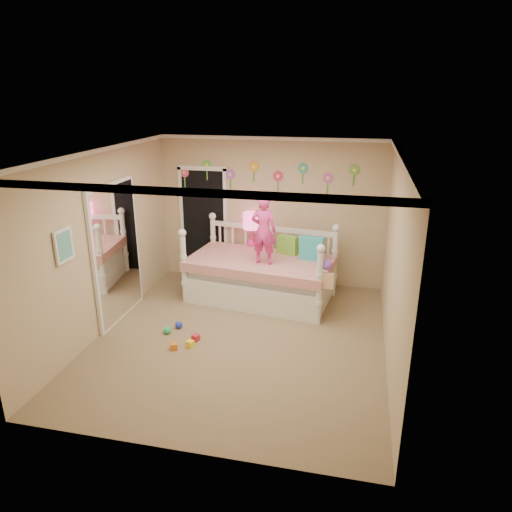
% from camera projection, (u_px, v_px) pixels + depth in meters
% --- Properties ---
extents(floor, '(4.00, 4.50, 0.01)m').
position_uv_depth(floor, '(240.00, 339.00, 6.67)').
color(floor, '#7F684C').
rests_on(floor, ground).
extents(ceiling, '(4.00, 4.50, 0.01)m').
position_uv_depth(ceiling, '(238.00, 153.00, 5.80)').
color(ceiling, white).
rests_on(ceiling, floor).
extents(back_wall, '(4.00, 0.01, 2.60)m').
position_uv_depth(back_wall, '(271.00, 212.00, 8.30)').
color(back_wall, tan).
rests_on(back_wall, floor).
extents(left_wall, '(0.01, 4.50, 2.60)m').
position_uv_depth(left_wall, '(102.00, 242.00, 6.64)').
color(left_wall, tan).
rests_on(left_wall, floor).
extents(right_wall, '(0.01, 4.50, 2.60)m').
position_uv_depth(right_wall, '(395.00, 264.00, 5.82)').
color(right_wall, tan).
rests_on(right_wall, floor).
extents(crown_molding, '(4.00, 4.50, 0.06)m').
position_uv_depth(crown_molding, '(238.00, 156.00, 5.81)').
color(crown_molding, white).
rests_on(crown_molding, ceiling).
extents(daybed, '(2.52, 1.58, 1.29)m').
position_uv_depth(daybed, '(260.00, 263.00, 7.75)').
color(daybed, white).
rests_on(daybed, floor).
extents(pillow_turquoise, '(0.39, 0.18, 0.38)m').
position_uv_depth(pillow_turquoise, '(312.00, 249.00, 7.62)').
color(pillow_turquoise, '#24B7B8').
rests_on(pillow_turquoise, daybed).
extents(pillow_lime, '(0.36, 0.21, 0.32)m').
position_uv_depth(pillow_lime, '(287.00, 245.00, 7.88)').
color(pillow_lime, '#73C23B').
rests_on(pillow_lime, daybed).
extents(child, '(0.41, 0.29, 1.09)m').
position_uv_depth(child, '(264.00, 230.00, 7.34)').
color(child, '#ED3594').
rests_on(child, daybed).
extents(nightstand, '(0.38, 0.29, 0.64)m').
position_uv_depth(nightstand, '(252.00, 266.00, 8.53)').
color(nightstand, white).
rests_on(nightstand, floor).
extents(table_lamp, '(0.31, 0.31, 0.67)m').
position_uv_depth(table_lamp, '(252.00, 225.00, 8.27)').
color(table_lamp, '#F82189').
rests_on(table_lamp, nightstand).
extents(closet_doorway, '(0.90, 0.04, 2.07)m').
position_uv_depth(closet_doorway, '(204.00, 222.00, 8.63)').
color(closet_doorway, black).
rests_on(closet_doorway, back_wall).
extents(flower_decals, '(3.40, 0.02, 0.50)m').
position_uv_depth(flower_decals, '(266.00, 176.00, 8.09)').
color(flower_decals, '#B2668C').
rests_on(flower_decals, back_wall).
extents(mirror_closet, '(0.07, 1.30, 2.10)m').
position_uv_depth(mirror_closet, '(117.00, 253.00, 6.99)').
color(mirror_closet, white).
rests_on(mirror_closet, left_wall).
extents(wall_picture, '(0.05, 0.34, 0.42)m').
position_uv_depth(wall_picture, '(64.00, 245.00, 5.72)').
color(wall_picture, white).
rests_on(wall_picture, left_wall).
extents(hanging_bag, '(0.20, 0.16, 0.36)m').
position_uv_depth(hanging_bag, '(326.00, 275.00, 6.86)').
color(hanging_bag, beige).
rests_on(hanging_bag, daybed).
extents(toy_scatter, '(0.84, 1.33, 0.11)m').
position_uv_depth(toy_scatter, '(180.00, 344.00, 6.43)').
color(toy_scatter, '#996666').
rests_on(toy_scatter, floor).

